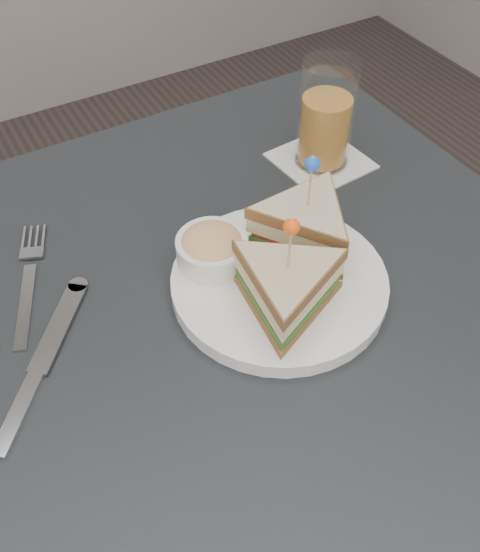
# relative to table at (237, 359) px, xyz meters

# --- Properties ---
(table) EXTENTS (0.80, 0.80, 0.75)m
(table) POSITION_rel_table_xyz_m (0.00, 0.00, 0.00)
(table) COLOR black
(table) RESTS_ON ground
(plate_meal) EXTENTS (0.28, 0.26, 0.14)m
(plate_meal) POSITION_rel_table_xyz_m (0.07, 0.02, 0.11)
(plate_meal) COLOR white
(plate_meal) RESTS_ON table
(cutlery_fork) EXTENTS (0.09, 0.18, 0.01)m
(cutlery_fork) POSITION_rel_table_xyz_m (-0.17, 0.17, 0.08)
(cutlery_fork) COLOR #B9BEC4
(cutlery_fork) RESTS_ON table
(cutlery_knife) EXTENTS (0.15, 0.18, 0.01)m
(cutlery_knife) POSITION_rel_table_xyz_m (-0.20, 0.04, 0.08)
(cutlery_knife) COLOR silver
(cutlery_knife) RESTS_ON table
(drink_set) EXTENTS (0.12, 0.12, 0.15)m
(drink_set) POSITION_rel_table_xyz_m (0.24, 0.18, 0.14)
(drink_set) COLOR silver
(drink_set) RESTS_ON table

